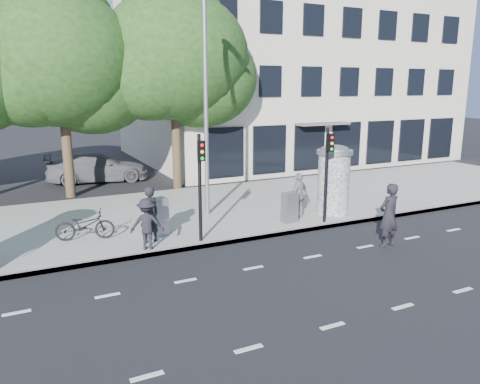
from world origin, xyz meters
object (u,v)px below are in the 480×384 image
cabinet_right (290,207)px  ped_b (149,215)px  traffic_pole_far (327,165)px  cabinet_left (158,217)px  bicycle (85,225)px  street_lamp (206,91)px  ped_d (147,224)px  ped_e (299,195)px  car_right (97,168)px  traffic_pole_near (200,177)px  ad_column_right (334,178)px  man_road (389,215)px

cabinet_right → ped_b: bearing=173.9°
traffic_pole_far → cabinet_left: traffic_pole_far is taller
cabinet_left → bicycle: bearing=150.1°
street_lamp → ped_d: street_lamp is taller
ped_d → ped_e: 6.02m
ped_e → car_right: (-5.41, 11.04, -0.26)m
ped_b → ped_e: ped_b is taller
car_right → cabinet_right: bearing=-151.6°
traffic_pole_near → street_lamp: 4.07m
ped_b → cabinet_right: size_ratio=1.65×
cabinet_right → street_lamp: bearing=129.3°
street_lamp → ped_d: bearing=-138.2°
ad_column_right → cabinet_left: (-6.83, 0.32, -0.77)m
ped_b → car_right: 11.33m
ad_column_right → street_lamp: street_lamp is taller
cabinet_right → cabinet_left: bearing=166.5°
bicycle → car_right: (2.12, 10.17, 0.12)m
ad_column_right → ped_d: ad_column_right is taller
street_lamp → ped_b: bearing=-142.5°
ad_column_right → bicycle: 9.17m
ped_d → ped_e: bearing=-152.7°
ped_d → bicycle: size_ratio=0.86×
ad_column_right → cabinet_right: 2.33m
ped_d → man_road: 7.47m
ped_e → bicycle: (-7.53, 0.87, -0.37)m
bicycle → cabinet_left: bearing=-90.6°
traffic_pole_near → ped_e: (4.25, 0.91, -1.22)m
traffic_pole_near → cabinet_left: traffic_pole_near is taller
man_road → bicycle: size_ratio=1.11×
traffic_pole_far → bicycle: traffic_pole_far is taller
cabinet_left → cabinet_right: bearing=-23.8°
traffic_pole_far → ad_column_right: bearing=42.2°
street_lamp → cabinet_right: bearing=-45.1°
traffic_pole_far → street_lamp: (-3.40, 2.84, 2.56)m
ped_d → man_road: size_ratio=0.77×
ped_d → cabinet_left: ped_d is taller
ad_column_right → ped_b: ad_column_right is taller
man_road → car_right: 15.95m
cabinet_left → ped_b: bearing=-143.0°
man_road → car_right: (-6.41, 14.61, -0.27)m
traffic_pole_near → street_lamp: size_ratio=0.42×
man_road → cabinet_right: 3.63m
traffic_pole_near → car_right: size_ratio=0.66×
ad_column_right → man_road: 3.64m
cabinet_right → traffic_pole_near: bearing=-176.5°
ped_b → man_road: (6.73, -3.28, -0.03)m
man_road → ped_b: bearing=-30.4°
ped_d → cabinet_left: (0.68, 1.17, -0.17)m
traffic_pole_far → traffic_pole_near: bearing=180.0°
cabinet_right → ad_column_right: bearing=2.7°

